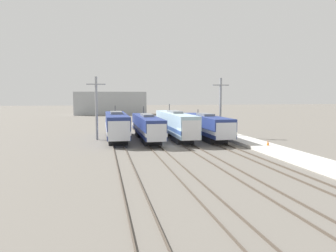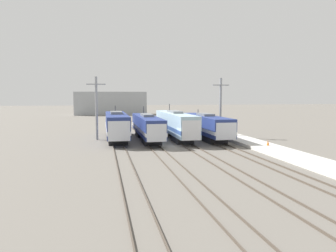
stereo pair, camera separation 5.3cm
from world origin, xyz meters
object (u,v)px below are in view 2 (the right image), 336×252
object	(u,v)px
catenary_tower_left	(96,107)
catenary_tower_right	(221,106)
locomotive_far_left	(117,126)
traffic_cone	(268,143)
locomotive_far_right	(206,126)
locomotive_center_left	(147,127)
locomotive_center_right	(176,124)

from	to	relation	value
catenary_tower_left	catenary_tower_right	bearing A→B (deg)	0.00
locomotive_far_left	traffic_cone	size ratio (longest dim) A/B	25.15
locomotive_far_right	locomotive_center_left	bearing A→B (deg)	176.80
catenary_tower_right	traffic_cone	xyz separation A→B (m)	(1.73, -12.75, -4.25)
locomotive_center_right	traffic_cone	bearing A→B (deg)	-51.21
locomotive_center_left	catenary_tower_right	xyz separation A→B (m)	(12.32, 1.77, 2.94)
locomotive_center_left	locomotive_center_right	size ratio (longest dim) A/B	0.95
catenary_tower_right	locomotive_far_left	bearing A→B (deg)	-176.34
locomotive_center_right	catenary_tower_left	world-z (taller)	catenary_tower_left
locomotive_far_right	locomotive_far_left	bearing A→B (deg)	175.00
catenary_tower_left	catenary_tower_right	xyz separation A→B (m)	(19.84, 0.00, 0.00)
locomotive_far_left	catenary_tower_left	distance (m)	4.16
locomotive_center_right	catenary_tower_right	world-z (taller)	catenary_tower_right
locomotive_far_left	catenary_tower_left	world-z (taller)	catenary_tower_left
catenary_tower_right	traffic_cone	world-z (taller)	catenary_tower_right
locomotive_center_right	locomotive_far_right	bearing A→B (deg)	-15.86
catenary_tower_left	traffic_cone	bearing A→B (deg)	-30.59
locomotive_center_right	locomotive_far_right	world-z (taller)	locomotive_center_right
locomotive_far_right	catenary_tower_left	distance (m)	17.11
locomotive_far_right	traffic_cone	distance (m)	11.62
locomotive_far_left	locomotive_center_left	size ratio (longest dim) A/B	0.92
locomotive_center_left	traffic_cone	size ratio (longest dim) A/B	27.47
locomotive_far_right	catenary_tower_right	world-z (taller)	catenary_tower_right
catenary_tower_right	locomotive_center_left	bearing A→B (deg)	-171.81
locomotive_far_left	locomotive_center_right	world-z (taller)	locomotive_center_right
catenary_tower_right	traffic_cone	size ratio (longest dim) A/B	13.95
locomotive_far_right	traffic_cone	xyz separation A→B (m)	(4.87, -10.47, -1.32)
locomotive_center_right	catenary_tower_right	xyz separation A→B (m)	(7.73, 0.98, 2.74)
locomotive_far_right	catenary_tower_right	distance (m)	4.87
locomotive_center_left	locomotive_center_right	world-z (taller)	locomotive_center_right
locomotive_center_left	catenary_tower_left	bearing A→B (deg)	166.73
locomotive_center_left	catenary_tower_right	bearing A→B (deg)	8.19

